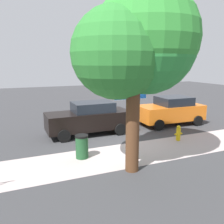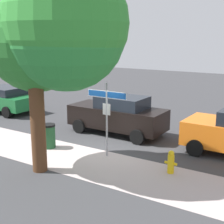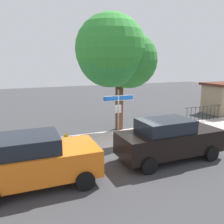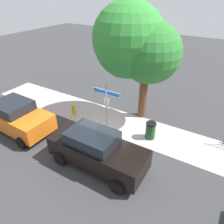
% 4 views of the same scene
% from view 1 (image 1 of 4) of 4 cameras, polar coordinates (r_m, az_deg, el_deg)
% --- Properties ---
extents(ground_plane, '(60.00, 60.00, 0.00)m').
position_cam_1_polar(ground_plane, '(11.78, 1.09, -7.71)').
color(ground_plane, '#38383A').
extents(sidewalk_strip, '(24.00, 2.60, 0.00)m').
position_cam_1_polar(sidewalk_strip, '(9.99, -6.48, -11.42)').
color(sidewalk_strip, '#B2A29F').
rests_on(sidewalk_strip, ground_plane).
extents(street_sign, '(1.65, 0.07, 2.78)m').
position_cam_1_polar(street_sign, '(11.15, 4.34, 1.32)').
color(street_sign, '#9EA0A5').
rests_on(street_sign, ground_plane).
extents(shade_tree, '(4.77, 3.87, 6.74)m').
position_cam_1_polar(shade_tree, '(9.13, 6.47, 15.67)').
color(shade_tree, '#55341F').
rests_on(shade_tree, ground_plane).
extents(car_orange, '(4.18, 2.21, 1.76)m').
position_cam_1_polar(car_orange, '(15.84, 13.61, 0.37)').
color(car_orange, orange).
rests_on(car_orange, ground_plane).
extents(car_black, '(4.51, 1.95, 1.78)m').
position_cam_1_polar(car_black, '(13.34, -5.41, -1.42)').
color(car_black, black).
rests_on(car_black, ground_plane).
extents(fire_hydrant, '(0.42, 0.22, 0.78)m').
position_cam_1_polar(fire_hydrant, '(12.76, 15.32, -4.79)').
color(fire_hydrant, yellow).
rests_on(fire_hydrant, ground_plane).
extents(trash_bin, '(0.55, 0.55, 0.98)m').
position_cam_1_polar(trash_bin, '(10.18, -7.07, -8.03)').
color(trash_bin, '#1E4C28').
rests_on(trash_bin, ground_plane).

